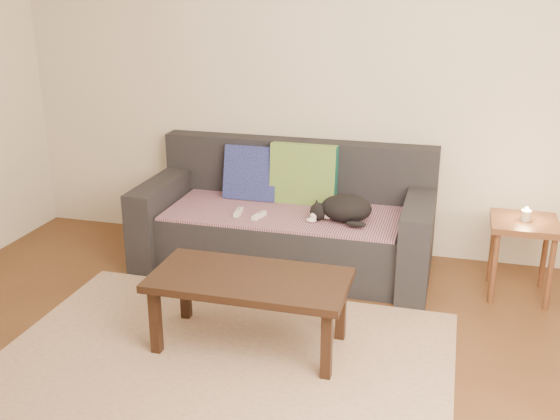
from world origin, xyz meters
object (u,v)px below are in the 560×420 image
(sofa, at_px, (287,224))
(coffee_table, at_px, (250,286))
(cat, at_px, (344,209))
(wii_remote_b, at_px, (259,216))
(wii_remote_a, at_px, (238,212))
(side_table, at_px, (523,234))

(sofa, bearing_deg, coffee_table, -85.22)
(cat, height_order, coffee_table, cat)
(cat, distance_m, wii_remote_b, 0.59)
(cat, bearing_deg, coffee_table, -85.03)
(wii_remote_a, relative_size, side_table, 0.28)
(wii_remote_a, height_order, coffee_table, wii_remote_a)
(wii_remote_a, height_order, wii_remote_b, same)
(cat, relative_size, coffee_table, 0.43)
(sofa, bearing_deg, cat, -21.24)
(sofa, distance_m, side_table, 1.63)
(side_table, bearing_deg, sofa, 176.58)
(wii_remote_b, height_order, coffee_table, wii_remote_b)
(coffee_table, bearing_deg, sofa, 94.78)
(wii_remote_a, xyz_separation_m, side_table, (1.92, 0.14, -0.02))
(cat, distance_m, wii_remote_a, 0.75)
(sofa, relative_size, cat, 4.38)
(sofa, distance_m, coffee_table, 1.21)
(cat, bearing_deg, wii_remote_a, -151.85)
(side_table, xyz_separation_m, coffee_table, (-1.53, -1.11, -0.05))
(coffee_table, bearing_deg, wii_remote_b, 103.90)
(wii_remote_a, relative_size, wii_remote_b, 1.00)
(sofa, height_order, cat, sofa)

